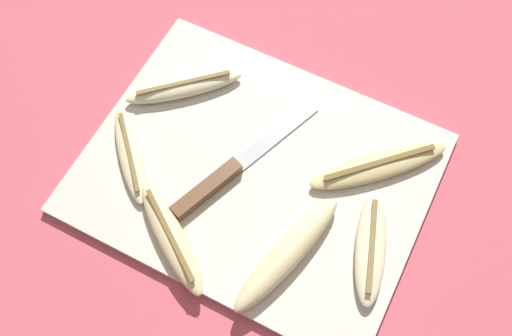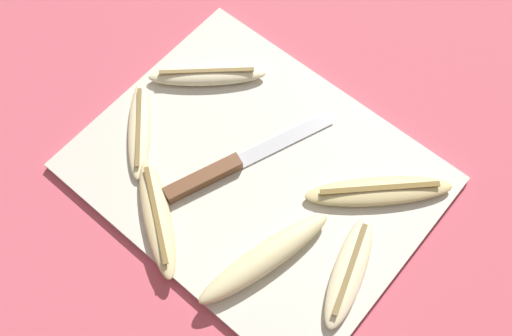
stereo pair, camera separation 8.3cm
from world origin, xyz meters
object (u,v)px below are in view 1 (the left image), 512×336
object	(u,v)px
banana_soft_right	(287,253)
banana_ripe_center	(171,237)
banana_pale_long	(371,247)
banana_cream_curved	(130,154)
knife	(221,178)
banana_bright_far	(184,87)
banana_spotted_left	(379,165)

from	to	relation	value
banana_soft_right	banana_ripe_center	xyz separation A→B (m)	(-0.15, -0.05, -0.00)
banana_ripe_center	banana_soft_right	bearing A→B (deg)	18.31
banana_pale_long	banana_soft_right	size ratio (longest dim) A/B	0.80
banana_cream_curved	banana_pale_long	world-z (taller)	banana_pale_long
knife	banana_cream_curved	bearing A→B (deg)	-147.97
banana_bright_far	banana_soft_right	xyz separation A→B (m)	(0.25, -0.16, 0.00)
banana_bright_far	banana_cream_curved	bearing A→B (deg)	-95.33
knife	banana_ripe_center	distance (m)	0.11
banana_spotted_left	knife	bearing A→B (deg)	-148.06
banana_soft_right	banana_cream_curved	bearing A→B (deg)	172.99
banana_cream_curved	banana_ripe_center	xyz separation A→B (m)	(0.12, -0.08, 0.00)
banana_bright_far	banana_spotted_left	size ratio (longest dim) A/B	0.88
banana_spotted_left	banana_soft_right	distance (m)	0.18
banana_pale_long	knife	bearing A→B (deg)	-179.87
banana_pale_long	banana_bright_far	size ratio (longest dim) A/B	1.07
knife	banana_spotted_left	size ratio (longest dim) A/B	1.45
knife	banana_bright_far	xyz separation A→B (m)	(-0.12, 0.11, 0.00)
banana_bright_far	banana_ripe_center	world-z (taller)	banana_ripe_center
banana_cream_curved	banana_pale_long	size ratio (longest dim) A/B	0.84
banana_soft_right	banana_spotted_left	bearing A→B (deg)	71.90
banana_cream_curved	banana_bright_far	distance (m)	0.13
knife	banana_pale_long	size ratio (longest dim) A/B	1.54
knife	banana_cream_curved	distance (m)	0.13
banana_cream_curved	banana_soft_right	distance (m)	0.26
banana_ripe_center	banana_pale_long	bearing A→B (deg)	24.15
banana_pale_long	banana_ripe_center	xyz separation A→B (m)	(-0.24, -0.11, 0.00)
banana_soft_right	banana_ripe_center	size ratio (longest dim) A/B	1.23
banana_pale_long	banana_ripe_center	world-z (taller)	banana_ripe_center
knife	banana_soft_right	size ratio (longest dim) A/B	1.24
banana_spotted_left	banana_pale_long	bearing A→B (deg)	-73.03
knife	banana_cream_curved	xyz separation A→B (m)	(-0.13, -0.03, 0.00)
banana_cream_curved	banana_soft_right	bearing A→B (deg)	-7.01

